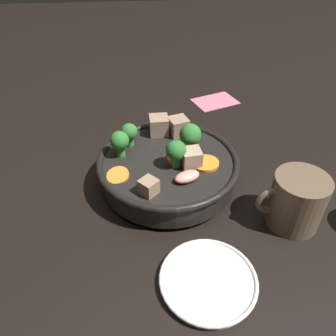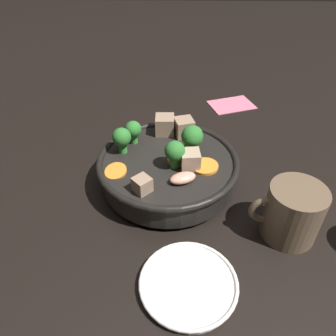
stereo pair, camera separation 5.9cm
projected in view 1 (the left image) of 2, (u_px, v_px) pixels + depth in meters
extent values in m
plane|color=black|center=(168.00, 183.00, 0.61)|extent=(3.00, 3.00, 0.00)
cylinder|color=black|center=(168.00, 181.00, 0.61)|extent=(0.13, 0.13, 0.01)
cylinder|color=black|center=(168.00, 170.00, 0.59)|extent=(0.24, 0.24, 0.04)
torus|color=black|center=(168.00, 160.00, 0.58)|extent=(0.25, 0.25, 0.01)
cylinder|color=brown|center=(168.00, 166.00, 0.59)|extent=(0.23, 0.23, 0.02)
cylinder|color=orange|center=(206.00, 164.00, 0.57)|extent=(0.05, 0.05, 0.01)
cylinder|color=orange|center=(177.00, 157.00, 0.58)|extent=(0.05, 0.05, 0.01)
cylinder|color=orange|center=(118.00, 175.00, 0.54)|extent=(0.05, 0.05, 0.01)
cylinder|color=green|center=(176.00, 161.00, 0.56)|extent=(0.02, 0.02, 0.02)
sphere|color=#2D752D|center=(176.00, 150.00, 0.55)|extent=(0.03, 0.03, 0.03)
cylinder|color=green|center=(121.00, 151.00, 0.58)|extent=(0.02, 0.02, 0.02)
sphere|color=#2D752D|center=(119.00, 140.00, 0.57)|extent=(0.03, 0.03, 0.03)
cylinder|color=green|center=(130.00, 141.00, 0.61)|extent=(0.01, 0.01, 0.02)
sphere|color=#2D752D|center=(129.00, 132.00, 0.60)|extent=(0.03, 0.03, 0.03)
cylinder|color=green|center=(190.00, 146.00, 0.59)|extent=(0.02, 0.02, 0.02)
sphere|color=#2D752D|center=(190.00, 134.00, 0.58)|extent=(0.04, 0.04, 0.04)
cube|color=#9E7F66|center=(178.00, 126.00, 0.64)|extent=(0.04, 0.04, 0.03)
cube|color=#9E7F66|center=(159.00, 125.00, 0.64)|extent=(0.04, 0.04, 0.04)
cube|color=tan|center=(191.00, 158.00, 0.56)|extent=(0.04, 0.04, 0.03)
cube|color=#9E7F66|center=(149.00, 187.00, 0.51)|extent=(0.04, 0.04, 0.03)
ellipsoid|color=#EA9E84|center=(187.00, 177.00, 0.53)|extent=(0.05, 0.04, 0.02)
cylinder|color=white|center=(208.00, 281.00, 0.45)|extent=(0.13, 0.13, 0.01)
torus|color=white|center=(208.00, 279.00, 0.44)|extent=(0.14, 0.14, 0.01)
cylinder|color=brown|center=(297.00, 201.00, 0.51)|extent=(0.08, 0.08, 0.09)
torus|color=brown|center=(271.00, 201.00, 0.51)|extent=(0.05, 0.01, 0.05)
cube|color=#D16B84|center=(215.00, 101.00, 0.86)|extent=(0.13, 0.11, 0.00)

